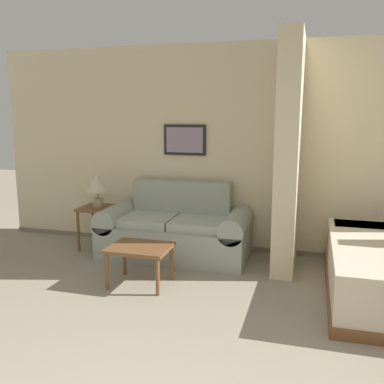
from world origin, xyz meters
name	(u,v)px	position (x,y,z in m)	size (l,w,h in m)	color
wall_back	(262,150)	(0.00, 4.17, 1.29)	(7.19, 0.16, 2.60)	beige
wall_partition_pillar	(288,154)	(0.35, 3.66, 1.30)	(0.24, 0.90, 2.60)	beige
couch	(176,230)	(-0.98, 3.69, 0.32)	(1.83, 0.84, 0.90)	#99A393
coffee_table	(140,251)	(-1.05, 2.71, 0.36)	(0.62, 0.50, 0.41)	brown
side_table	(99,214)	(-2.03, 3.68, 0.46)	(0.45, 0.45, 0.56)	brown
table_lamp	(97,185)	(-2.03, 3.68, 0.85)	(0.30, 0.30, 0.43)	tan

